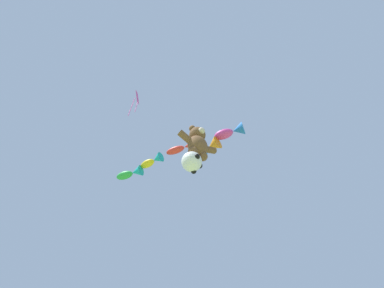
# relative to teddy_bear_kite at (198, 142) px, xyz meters

# --- Properties ---
(teddy_bear_kite) EXTENTS (2.35, 1.04, 2.39)m
(teddy_bear_kite) POSITION_rel_teddy_bear_kite_xyz_m (0.00, 0.00, 0.00)
(teddy_bear_kite) COLOR brown
(soccer_ball_kite) EXTENTS (1.08, 1.07, 0.99)m
(soccer_ball_kite) POSITION_rel_teddy_bear_kite_xyz_m (-0.32, 0.06, -1.66)
(soccer_ball_kite) COLOR white
(fish_kite_magenta) EXTENTS (1.64, 1.93, 0.81)m
(fish_kite_magenta) POSITION_rel_teddy_bear_kite_xyz_m (2.15, -0.48, 2.08)
(fish_kite_magenta) COLOR #E53F9E
(fish_kite_cobalt) EXTENTS (1.32, 2.10, 0.83)m
(fish_kite_cobalt) POSITION_rel_teddy_bear_kite_xyz_m (1.46, 1.10, 1.60)
(fish_kite_cobalt) COLOR blue
(fish_kite_crimson) EXTENTS (1.61, 2.02, 0.66)m
(fish_kite_crimson) POSITION_rel_teddy_bear_kite_xyz_m (0.58, 2.61, 2.69)
(fish_kite_crimson) COLOR red
(fish_kite_goldfin) EXTENTS (1.27, 1.83, 0.70)m
(fish_kite_goldfin) POSITION_rel_teddy_bear_kite_xyz_m (-0.56, 4.62, 2.54)
(fish_kite_goldfin) COLOR yellow
(fish_kite_emerald) EXTENTS (1.65, 1.97, 0.75)m
(fish_kite_emerald) POSITION_rel_teddy_bear_kite_xyz_m (-1.41, 6.11, 2.15)
(fish_kite_emerald) COLOR green
(diamond_kite) EXTENTS (0.57, 0.74, 2.55)m
(diamond_kite) POSITION_rel_teddy_bear_kite_xyz_m (-3.57, 0.78, 2.25)
(diamond_kite) COLOR #E53F9E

